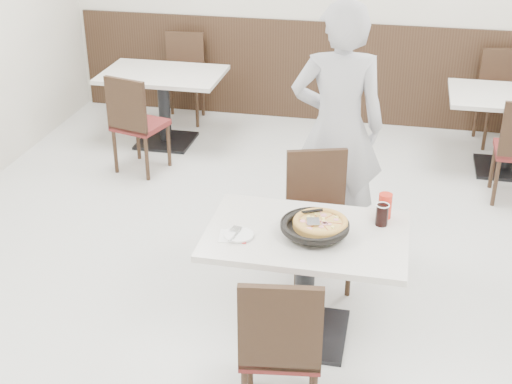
% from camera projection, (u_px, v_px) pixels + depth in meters
% --- Properties ---
extents(floor, '(7.00, 7.00, 0.00)m').
position_uv_depth(floor, '(285.00, 296.00, 4.96)').
color(floor, '#AEAFAA').
rests_on(floor, ground).
extents(wainscot_back, '(5.90, 0.03, 1.10)m').
position_uv_depth(wainscot_back, '(341.00, 73.00, 7.75)').
color(wainscot_back, black).
rests_on(wainscot_back, floor).
extents(main_table, '(1.22, 0.83, 0.75)m').
position_uv_depth(main_table, '(305.00, 285.00, 4.42)').
color(main_table, beige).
rests_on(main_table, floor).
extents(chair_near, '(0.47, 0.47, 0.95)m').
position_uv_depth(chair_near, '(281.00, 341.00, 3.77)').
color(chair_near, black).
rests_on(chair_near, floor).
extents(chair_far, '(0.53, 0.53, 0.95)m').
position_uv_depth(chair_far, '(320.00, 224.00, 4.90)').
color(chair_far, black).
rests_on(chair_far, floor).
extents(trivet, '(0.13, 0.13, 0.04)m').
position_uv_depth(trivet, '(310.00, 230.00, 4.24)').
color(trivet, black).
rests_on(trivet, main_table).
extents(pizza_pan, '(0.37, 0.37, 0.01)m').
position_uv_depth(pizza_pan, '(315.00, 230.00, 4.19)').
color(pizza_pan, black).
rests_on(pizza_pan, trivet).
extents(pizza, '(0.34, 0.34, 0.02)m').
position_uv_depth(pizza, '(320.00, 225.00, 4.21)').
color(pizza, tan).
rests_on(pizza, pizza_pan).
extents(pizza_server, '(0.09, 0.11, 0.00)m').
position_uv_depth(pizza_server, '(313.00, 221.00, 4.18)').
color(pizza_server, silver).
rests_on(pizza_server, pizza).
extents(napkin, '(0.18, 0.18, 0.00)m').
position_uv_depth(napkin, '(232.00, 236.00, 4.21)').
color(napkin, white).
rests_on(napkin, main_table).
extents(side_plate, '(0.18, 0.18, 0.01)m').
position_uv_depth(side_plate, '(239.00, 235.00, 4.21)').
color(side_plate, white).
rests_on(side_plate, napkin).
extents(fork, '(0.04, 0.16, 0.00)m').
position_uv_depth(fork, '(235.00, 236.00, 4.18)').
color(fork, silver).
rests_on(fork, side_plate).
extents(cola_glass, '(0.08, 0.08, 0.13)m').
position_uv_depth(cola_glass, '(382.00, 215.00, 4.31)').
color(cola_glass, black).
rests_on(cola_glass, main_table).
extents(red_cup, '(0.09, 0.09, 0.16)m').
position_uv_depth(red_cup, '(385.00, 206.00, 4.38)').
color(red_cup, red).
rests_on(red_cup, main_table).
extents(diner_person, '(0.76, 0.56, 1.90)m').
position_uv_depth(diner_person, '(338.00, 129.00, 5.21)').
color(diner_person, '#AFAFB4').
rests_on(diner_person, floor).
extents(bg_table_left, '(1.23, 0.84, 0.75)m').
position_uv_depth(bg_table_left, '(164.00, 108.00, 7.27)').
color(bg_table_left, beige).
rests_on(bg_table_left, floor).
extents(bg_chair_left_near, '(0.52, 0.52, 0.95)m').
position_uv_depth(bg_chair_left_near, '(140.00, 123.00, 6.63)').
color(bg_chair_left_near, black).
rests_on(bg_chair_left_near, floor).
extents(bg_chair_left_far, '(0.46, 0.46, 0.95)m').
position_uv_depth(bg_chair_left_far, '(183.00, 80.00, 7.79)').
color(bg_chair_left_far, black).
rests_on(bg_chair_left_far, floor).
extents(bg_table_right, '(1.27, 0.90, 0.75)m').
position_uv_depth(bg_table_right, '(510.00, 133.00, 6.66)').
color(bg_table_right, beige).
rests_on(bg_table_right, floor).
extents(bg_chair_right_far, '(0.50, 0.50, 0.95)m').
position_uv_depth(bg_chair_right_far, '(502.00, 100.00, 7.21)').
color(bg_chair_right_far, black).
rests_on(bg_chair_right_far, floor).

